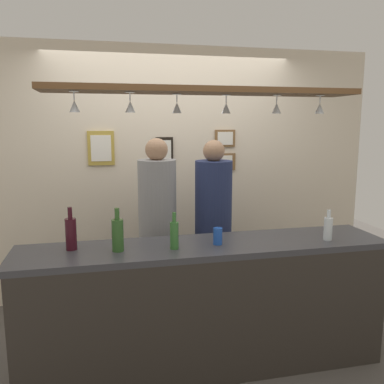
{
  "coord_description": "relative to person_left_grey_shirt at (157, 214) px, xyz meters",
  "views": [
    {
      "loc": [
        -0.72,
        -3.08,
        1.82
      ],
      "look_at": [
        0.0,
        0.1,
        1.27
      ],
      "focal_mm": 37.79,
      "sensor_mm": 36.0,
      "label": 1
    }
  ],
  "objects": [
    {
      "name": "ground_plane",
      "position": [
        0.24,
        -0.43,
        -1.02
      ],
      "size": [
        8.0,
        8.0,
        0.0
      ],
      "primitive_type": "plane",
      "color": "#4C4742"
    },
    {
      "name": "back_wall",
      "position": [
        0.24,
        0.67,
        0.28
      ],
      "size": [
        4.4,
        0.06,
        2.6
      ],
      "primitive_type": "cube",
      "color": "beige",
      "rests_on": "ground_plane"
    },
    {
      "name": "bar_counter",
      "position": [
        0.24,
        -0.93,
        -0.37
      ],
      "size": [
        2.7,
        0.55,
        0.96
      ],
      "color": "#38383D",
      "rests_on": "ground_plane"
    },
    {
      "name": "overhead_glass_rack",
      "position": [
        0.24,
        -0.73,
        1.02
      ],
      "size": [
        2.2,
        0.36,
        0.04
      ],
      "primitive_type": "cube",
      "color": "brown"
    },
    {
      "name": "hanging_wineglass_far_left",
      "position": [
        -0.63,
        -0.79,
        0.91
      ],
      "size": [
        0.07,
        0.07,
        0.13
      ],
      "color": "silver",
      "rests_on": "overhead_glass_rack"
    },
    {
      "name": "hanging_wineglass_left",
      "position": [
        -0.28,
        -0.78,
        0.91
      ],
      "size": [
        0.07,
        0.07,
        0.13
      ],
      "color": "silver",
      "rests_on": "overhead_glass_rack"
    },
    {
      "name": "hanging_wineglass_center_left",
      "position": [
        0.06,
        -0.68,
        0.91
      ],
      "size": [
        0.07,
        0.07,
        0.13
      ],
      "color": "silver",
      "rests_on": "overhead_glass_rack"
    },
    {
      "name": "hanging_wineglass_center",
      "position": [
        0.42,
        -0.67,
        0.91
      ],
      "size": [
        0.07,
        0.07,
        0.13
      ],
      "color": "silver",
      "rests_on": "overhead_glass_rack"
    },
    {
      "name": "hanging_wineglass_center_right",
      "position": [
        0.78,
        -0.74,
        0.91
      ],
      "size": [
        0.07,
        0.07,
        0.13
      ],
      "color": "silver",
      "rests_on": "overhead_glass_rack"
    },
    {
      "name": "hanging_wineglass_right",
      "position": [
        1.1,
        -0.77,
        0.91
      ],
      "size": [
        0.07,
        0.07,
        0.13
      ],
      "color": "silver",
      "rests_on": "overhead_glass_rack"
    },
    {
      "name": "person_left_grey_shirt",
      "position": [
        0.0,
        0.0,
        0.0
      ],
      "size": [
        0.34,
        0.34,
        1.69
      ],
      "color": "#2D334C",
      "rests_on": "ground_plane"
    },
    {
      "name": "person_right_navy_shirt",
      "position": [
        0.52,
        0.0,
        -0.01
      ],
      "size": [
        0.34,
        0.34,
        1.67
      ],
      "color": "#2D334C",
      "rests_on": "ground_plane"
    },
    {
      "name": "bottle_champagne_green",
      "position": [
        -0.38,
        -0.81,
        0.05
      ],
      "size": [
        0.08,
        0.08,
        0.3
      ],
      "color": "#2D5623",
      "rests_on": "bar_counter"
    },
    {
      "name": "bottle_wine_dark_red",
      "position": [
        -0.7,
        -0.71,
        0.05
      ],
      "size": [
        0.08,
        0.08,
        0.3
      ],
      "color": "#380F19",
      "rests_on": "bar_counter"
    },
    {
      "name": "bottle_soda_clear",
      "position": [
        1.16,
        -0.89,
        0.03
      ],
      "size": [
        0.06,
        0.06,
        0.23
      ],
      "color": "silver",
      "rests_on": "bar_counter"
    },
    {
      "name": "bottle_beer_green_import",
      "position": [
        0.0,
        -0.85,
        0.04
      ],
      "size": [
        0.06,
        0.06,
        0.26
      ],
      "color": "#336B2D",
      "rests_on": "bar_counter"
    },
    {
      "name": "drink_can",
      "position": [
        0.32,
        -0.81,
        -0.0
      ],
      "size": [
        0.07,
        0.07,
        0.12
      ],
      "primitive_type": "cylinder",
      "color": "#1E4CB2",
      "rests_on": "bar_counter"
    },
    {
      "name": "picture_frame_lower_pair",
      "position": [
        0.79,
        0.62,
        0.39
      ],
      "size": [
        0.3,
        0.02,
        0.18
      ],
      "color": "brown",
      "rests_on": "back_wall"
    },
    {
      "name": "picture_frame_upper_small",
      "position": [
        0.82,
        0.62,
        0.64
      ],
      "size": [
        0.22,
        0.02,
        0.18
      ],
      "color": "brown",
      "rests_on": "back_wall"
    },
    {
      "name": "picture_frame_caricature",
      "position": [
        -0.47,
        0.62,
        0.55
      ],
      "size": [
        0.26,
        0.02,
        0.34
      ],
      "color": "#B29338",
      "rests_on": "back_wall"
    },
    {
      "name": "picture_frame_crest",
      "position": [
        0.17,
        0.62,
        0.53
      ],
      "size": [
        0.18,
        0.02,
        0.26
      ],
      "color": "black",
      "rests_on": "back_wall"
    }
  ]
}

